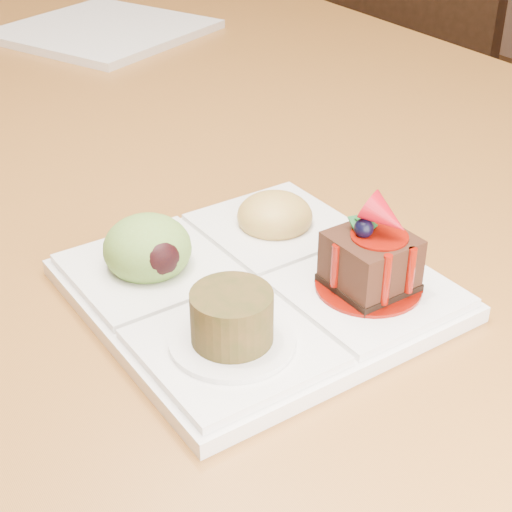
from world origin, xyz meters
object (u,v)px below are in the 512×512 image
chair_right (364,54)px  second_plate (104,30)px  sampler_plate (252,274)px  dining_table (75,111)px

chair_right → second_plate: bearing=82.7°
sampler_plate → second_plate: 0.73m
sampler_plate → chair_right: bearing=44.3°
dining_table → chair_right: 0.74m
chair_right → dining_table: bearing=89.6°
second_plate → sampler_plate: bearing=-104.5°
dining_table → chair_right: (0.70, 0.22, -0.09)m
chair_right → sampler_plate: chair_right is taller
dining_table → second_plate: bearing=48.4°
sampler_plate → second_plate: size_ratio=0.93×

